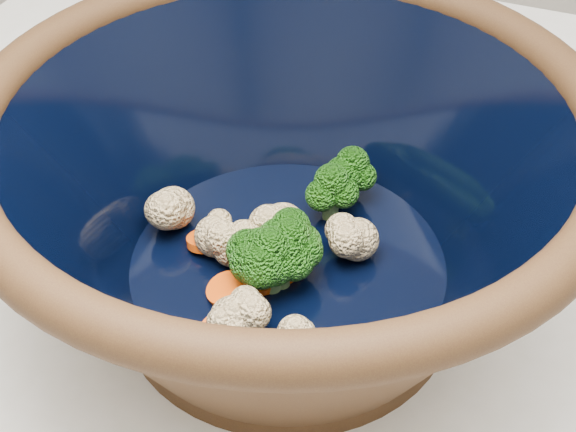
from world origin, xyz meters
The scene contains 2 objects.
mixing_bowl centered at (-0.12, 0.08, 1.00)m, with size 0.40×0.40×0.17m.
vegetable_pile centered at (-0.12, 0.07, 0.96)m, with size 0.16×0.20×0.05m.
Camera 1 is at (0.03, -0.29, 1.33)m, focal length 50.00 mm.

